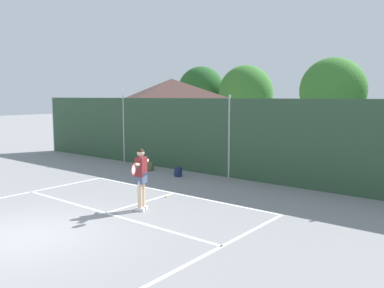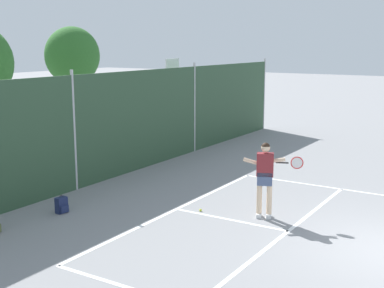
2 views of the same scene
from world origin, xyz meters
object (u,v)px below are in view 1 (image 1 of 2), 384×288
tennis_ball (166,196)px  backpack_navy (178,172)px  backpack_olive (150,166)px  tennis_player (141,174)px

tennis_ball → backpack_navy: bearing=123.9°
tennis_ball → backpack_navy: size_ratio=0.14×
backpack_olive → tennis_ball: bearing=-39.2°
tennis_player → backpack_olive: size_ratio=4.01×
backpack_olive → backpack_navy: bearing=-6.6°
backpack_navy → backpack_olive: bearing=173.4°
tennis_player → backpack_olive: tennis_player is taller
tennis_player → tennis_ball: size_ratio=28.10×
tennis_player → tennis_ball: 1.94m
tennis_ball → backpack_olive: size_ratio=0.14×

